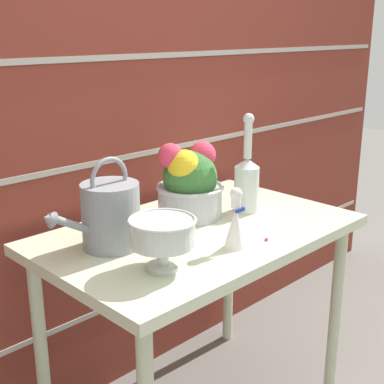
{
  "coord_description": "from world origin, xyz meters",
  "views": [
    {
      "loc": [
        -1.18,
        -1.16,
        1.37
      ],
      "look_at": [
        0.0,
        0.03,
        0.86
      ],
      "focal_mm": 50.0,
      "sensor_mm": 36.0,
      "label": 1
    }
  ],
  "objects": [
    {
      "name": "flower_planter",
      "position": [
        0.06,
        0.11,
        0.86
      ],
      "size": [
        0.24,
        0.24,
        0.27
      ],
      "color": "#ADADB2",
      "rests_on": "patio_table"
    },
    {
      "name": "fallen_petal",
      "position": [
        0.07,
        -0.22,
        0.74
      ],
      "size": [
        0.01,
        0.01,
        0.01
      ],
      "color": "#E03856",
      "rests_on": "patio_table"
    },
    {
      "name": "watering_can",
      "position": [
        -0.3,
        0.08,
        0.84
      ],
      "size": [
        0.32,
        0.18,
        0.28
      ],
      "color": "gray",
      "rests_on": "patio_table"
    },
    {
      "name": "crystal_pedestal_bowl",
      "position": [
        -0.29,
        -0.15,
        0.85
      ],
      "size": [
        0.19,
        0.19,
        0.15
      ],
      "color": "silver",
      "rests_on": "patio_table"
    },
    {
      "name": "patio_table",
      "position": [
        0.0,
        0.0,
        0.66
      ],
      "size": [
        1.05,
        0.66,
        0.74
      ],
      "color": "beige",
      "rests_on": "ground_plane"
    },
    {
      "name": "brick_wall",
      "position": [
        0.0,
        0.42,
        1.1
      ],
      "size": [
        3.6,
        0.08,
        2.2
      ],
      "color": "maroon",
      "rests_on": "ground_plane"
    },
    {
      "name": "glass_decanter",
      "position": [
        0.25,
        0.01,
        0.86
      ],
      "size": [
        0.09,
        0.09,
        0.36
      ],
      "color": "silver",
      "rests_on": "patio_table"
    },
    {
      "name": "figurine_vase",
      "position": [
        -0.04,
        -0.19,
        0.82
      ],
      "size": [
        0.07,
        0.07,
        0.19
      ],
      "color": "white",
      "rests_on": "patio_table"
    }
  ]
}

